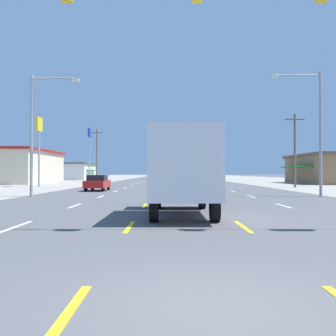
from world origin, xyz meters
TOP-DOWN VIEW (x-y plane):
  - ground_plane at (0.00, 66.00)m, footprint 572.00×572.00m
  - lot_apron_left at (-24.75, 66.00)m, footprint 28.00×440.00m
  - lot_apron_right at (24.75, 66.00)m, footprint 28.00×440.00m
  - lane_markings at (0.00, 104.50)m, footprint 10.64×227.60m
  - signal_span_wire at (0.41, 6.36)m, footprint 25.76×0.52m
  - box_truck_center_turn_nearest at (-0.01, 10.33)m, footprint 2.40×7.20m
  - sedan_far_left_near at (-7.09, 30.69)m, footprint 1.80×4.50m
  - sedan_inner_left_mid at (-3.45, 71.87)m, footprint 1.80×4.50m
  - sedan_inner_right_midfar at (3.37, 82.26)m, footprint 1.80×4.50m
  - sedan_inner_left_far at (-3.30, 116.97)m, footprint 1.80×4.50m
  - hatchback_inner_right_farther at (3.29, 128.39)m, footprint 1.72×3.90m
  - storefront_left_row_1 at (-23.80, 56.69)m, footprint 8.73×18.45m
  - storefront_left_row_2 at (-25.97, 89.80)m, footprint 14.23×14.37m
  - pole_sign_left_row_1 at (-15.98, 41.02)m, footprint 0.24×1.80m
  - pole_sign_left_row_2 at (-13.91, 60.30)m, footprint 0.24×1.67m
  - streetlight_left_row_0 at (-9.80, 22.08)m, footprint 3.43×0.26m
  - streetlight_right_row_0 at (9.79, 22.08)m, footprint 3.57×0.26m
  - utility_pole_right_row_0 at (13.88, 38.77)m, footprint 2.20×0.26m
  - utility_pole_left_row_1 at (-13.98, 67.53)m, footprint 2.20×0.26m

SIDE VIEW (x-z plane):
  - ground_plane at x=0.00m, z-range 0.00..0.00m
  - lot_apron_left at x=-24.75m, z-range 0.00..0.01m
  - lot_apron_right at x=24.75m, z-range 0.00..0.01m
  - lane_markings at x=0.00m, z-range 0.00..0.01m
  - sedan_far_left_near at x=-7.09m, z-range 0.03..1.49m
  - sedan_inner_left_mid at x=-3.45m, z-range 0.03..1.49m
  - sedan_inner_right_midfar at x=3.37m, z-range 0.03..1.49m
  - sedan_inner_left_far at x=-3.30m, z-range 0.03..1.49m
  - hatchback_inner_right_farther at x=3.29m, z-range 0.01..1.55m
  - box_truck_center_turn_nearest at x=-0.01m, z-range 0.22..3.45m
  - storefront_left_row_2 at x=-25.97m, z-range 0.01..4.05m
  - storefront_left_row_1 at x=-23.80m, z-range 0.02..5.33m
  - utility_pole_right_row_0 at x=13.88m, z-range 0.19..8.52m
  - streetlight_left_row_0 at x=-9.80m, z-range 0.67..9.23m
  - streetlight_right_row_0 at x=9.79m, z-range 0.69..9.48m
  - utility_pole_left_row_1 at x=-13.98m, z-range 0.20..10.04m
  - signal_span_wire at x=0.41m, z-range 0.99..9.79m
  - pole_sign_left_row_1 at x=-15.98m, z-range 2.04..10.35m
  - pole_sign_left_row_2 at x=-13.91m, z-range 2.07..11.27m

